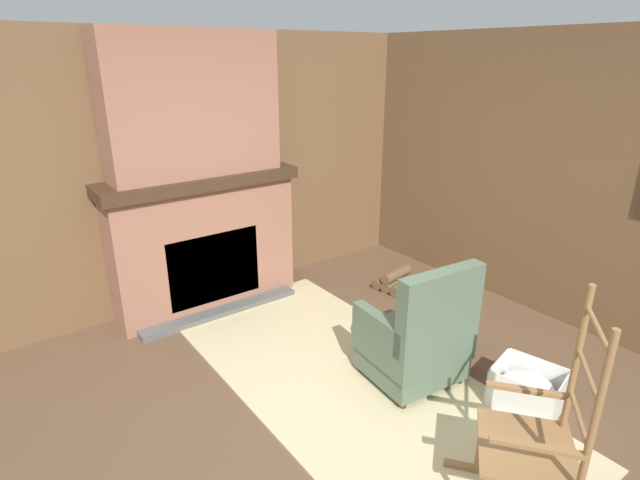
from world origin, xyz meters
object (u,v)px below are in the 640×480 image
(laundry_basket, at_px, (527,388))
(oil_lamp_vase, at_px, (152,168))
(rocking_chair, at_px, (536,450))
(firewood_stack, at_px, (396,281))
(armchair, at_px, (417,340))
(storage_case, at_px, (239,161))

(laundry_basket, xyz_separation_m, oil_lamp_vase, (-2.86, -1.56, 1.28))
(rocking_chair, relative_size, firewood_stack, 2.94)
(armchair, xyz_separation_m, rocking_chair, (1.19, -0.38, 0.07))
(rocking_chair, bearing_deg, firewood_stack, -68.20)
(armchair, height_order, rocking_chair, rocking_chair)
(armchair, height_order, oil_lamp_vase, oil_lamp_vase)
(armchair, height_order, storage_case, storage_case)
(armchair, relative_size, rocking_chair, 0.77)
(firewood_stack, bearing_deg, laundry_basket, -17.65)
(armchair, bearing_deg, firewood_stack, -34.01)
(laundry_basket, height_order, oil_lamp_vase, oil_lamp_vase)
(firewood_stack, distance_m, laundry_basket, 2.04)
(storage_case, bearing_deg, laundry_basket, 13.92)
(rocking_chair, xyz_separation_m, firewood_stack, (-2.46, 1.43, -0.35))
(armchair, distance_m, laundry_basket, 0.83)
(armchair, xyz_separation_m, storage_case, (-2.18, -0.28, 1.03))
(firewood_stack, xyz_separation_m, oil_lamp_vase, (-0.91, -2.18, 1.35))
(laundry_basket, bearing_deg, armchair, -147.78)
(rocking_chair, distance_m, firewood_stack, 2.86)
(laundry_basket, relative_size, storage_case, 2.03)
(rocking_chair, distance_m, laundry_basket, 1.00)
(rocking_chair, relative_size, laundry_basket, 2.47)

